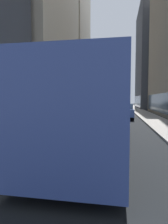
% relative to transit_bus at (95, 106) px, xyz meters
% --- Properties ---
extents(ground_plane, '(120.00, 120.00, 0.00)m').
position_rel_transit_bus_xyz_m(ground_plane, '(-1.20, 30.81, -1.78)').
color(ground_plane, black).
extents(sidewalk_left, '(2.40, 110.00, 0.15)m').
position_rel_transit_bus_xyz_m(sidewalk_left, '(-6.90, 30.81, -1.70)').
color(sidewalk_left, gray).
rests_on(sidewalk_left, ground).
extents(sidewalk_right, '(2.40, 110.00, 0.15)m').
position_rel_transit_bus_xyz_m(sidewalk_right, '(4.50, 30.81, -1.70)').
color(sidewalk_right, '#9E9991').
rests_on(sidewalk_right, ground).
extents(building_left_far, '(11.52, 15.35, 39.99)m').
position_rel_transit_bus_xyz_m(building_left_far, '(-13.10, 40.51, 18.21)').
color(building_left_far, '#B2A893').
rests_on(building_left_far, ground).
extents(building_right_far, '(10.93, 14.70, 22.44)m').
position_rel_transit_bus_xyz_m(building_right_far, '(10.70, 36.79, 9.44)').
color(building_right_far, '#4C515B').
rests_on(building_right_far, ground).
extents(transit_bus, '(2.78, 11.53, 3.05)m').
position_rel_transit_bus_xyz_m(transit_bus, '(0.00, 0.00, 0.00)').
color(transit_bus, '#33478C').
rests_on(transit_bus, ground).
extents(car_white_van, '(1.79, 3.93, 1.62)m').
position_rel_transit_bus_xyz_m(car_white_van, '(-4.00, 8.52, -0.96)').
color(car_white_van, silver).
rests_on(car_white_van, ground).
extents(car_blue_hatchback, '(1.90, 4.21, 1.62)m').
position_rel_transit_bus_xyz_m(car_blue_hatchback, '(1.60, 11.87, -0.95)').
color(car_blue_hatchback, '#4C6BB7').
rests_on(car_blue_hatchback, ground).
extents(car_black_suv, '(1.92, 4.21, 1.62)m').
position_rel_transit_bus_xyz_m(car_black_suv, '(1.60, 30.96, -0.95)').
color(car_black_suv, black).
rests_on(car_black_suv, ground).
extents(car_grey_wagon, '(1.92, 4.34, 1.62)m').
position_rel_transit_bus_xyz_m(car_grey_wagon, '(0.00, 39.10, -0.95)').
color(car_grey_wagon, slate).
rests_on(car_grey_wagon, ground).
extents(box_truck, '(2.30, 7.50, 3.05)m').
position_rel_transit_bus_xyz_m(box_truck, '(-2.40, 28.09, -0.11)').
color(box_truck, '#A51919').
rests_on(box_truck, ground).
extents(dalmatian_dog, '(0.22, 0.96, 0.72)m').
position_rel_transit_bus_xyz_m(dalmatian_dog, '(-1.62, -4.35, -1.26)').
color(dalmatian_dog, white).
rests_on(dalmatian_dog, ground).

